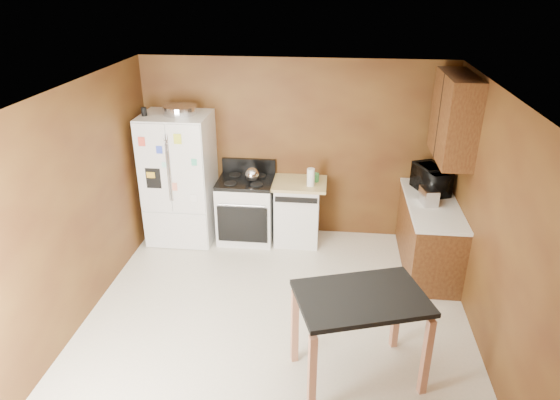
% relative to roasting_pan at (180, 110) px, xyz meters
% --- Properties ---
extents(floor, '(4.50, 4.50, 0.00)m').
position_rel_roasting_pan_xyz_m(floor, '(1.49, -1.92, -1.86)').
color(floor, silver).
rests_on(floor, ground).
extents(ceiling, '(4.50, 4.50, 0.00)m').
position_rel_roasting_pan_xyz_m(ceiling, '(1.49, -1.92, 0.64)').
color(ceiling, white).
rests_on(ceiling, ground).
extents(wall_back, '(4.20, 0.00, 4.20)m').
position_rel_roasting_pan_xyz_m(wall_back, '(1.49, 0.33, -0.61)').
color(wall_back, brown).
rests_on(wall_back, ground).
extents(wall_left, '(0.00, 4.50, 4.50)m').
position_rel_roasting_pan_xyz_m(wall_left, '(-0.61, -1.92, -0.61)').
color(wall_left, brown).
rests_on(wall_left, ground).
extents(wall_right, '(0.00, 4.50, 4.50)m').
position_rel_roasting_pan_xyz_m(wall_right, '(3.59, -1.92, -0.61)').
color(wall_right, brown).
rests_on(wall_right, ground).
extents(roasting_pan, '(0.44, 0.44, 0.11)m').
position_rel_roasting_pan_xyz_m(roasting_pan, '(0.00, 0.00, 0.00)').
color(roasting_pan, silver).
rests_on(roasting_pan, refrigerator).
extents(pen_cup, '(0.07, 0.07, 0.11)m').
position_rel_roasting_pan_xyz_m(pen_cup, '(-0.43, -0.15, -0.00)').
color(pen_cup, black).
rests_on(pen_cup, refrigerator).
extents(kettle, '(0.20, 0.20, 0.20)m').
position_rel_roasting_pan_xyz_m(kettle, '(0.95, -0.04, -0.86)').
color(kettle, silver).
rests_on(kettle, gas_range).
extents(paper_towel, '(0.11, 0.11, 0.24)m').
position_rel_roasting_pan_xyz_m(paper_towel, '(1.74, -0.08, -0.84)').
color(paper_towel, white).
rests_on(paper_towel, dishwasher).
extents(green_canister, '(0.12, 0.12, 0.11)m').
position_rel_roasting_pan_xyz_m(green_canister, '(1.80, 0.09, -0.91)').
color(green_canister, '#46B75D').
rests_on(green_canister, dishwasher).
extents(toaster, '(0.22, 0.30, 0.20)m').
position_rel_roasting_pan_xyz_m(toaster, '(3.21, -0.51, -0.86)').
color(toaster, silver).
rests_on(toaster, right_cabinets).
extents(microwave, '(0.55, 0.65, 0.30)m').
position_rel_roasting_pan_xyz_m(microwave, '(3.30, -0.11, -0.80)').
color(microwave, black).
rests_on(microwave, right_cabinets).
extents(refrigerator, '(0.90, 0.80, 1.80)m').
position_rel_roasting_pan_xyz_m(refrigerator, '(-0.06, -0.06, -0.96)').
color(refrigerator, white).
rests_on(refrigerator, ground).
extents(gas_range, '(0.76, 0.68, 1.10)m').
position_rel_roasting_pan_xyz_m(gas_range, '(0.85, 0.00, -1.39)').
color(gas_range, white).
rests_on(gas_range, ground).
extents(dishwasher, '(0.78, 0.63, 0.89)m').
position_rel_roasting_pan_xyz_m(dishwasher, '(1.57, 0.03, -1.40)').
color(dishwasher, white).
rests_on(dishwasher, ground).
extents(right_cabinets, '(0.63, 1.58, 2.45)m').
position_rel_roasting_pan_xyz_m(right_cabinets, '(3.32, -0.44, -0.95)').
color(right_cabinets, brown).
rests_on(right_cabinets, ground).
extents(island, '(1.30, 1.06, 0.91)m').
position_rel_roasting_pan_xyz_m(island, '(2.33, -2.56, -1.10)').
color(island, black).
rests_on(island, ground).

